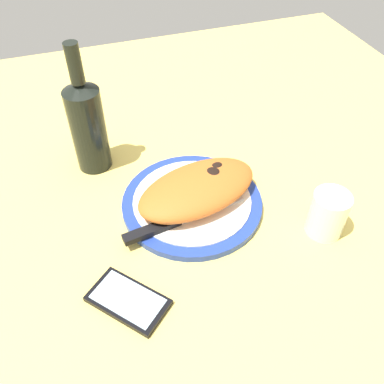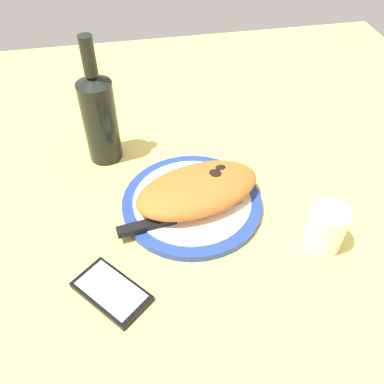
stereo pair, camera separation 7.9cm
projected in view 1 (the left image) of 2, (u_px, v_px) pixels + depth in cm
name	position (u px, v px, depth cm)	size (l,w,h in cm)	color
ground_plane	(192.00, 211.00, 82.86)	(150.00, 150.00, 3.00)	#EACC60
plate	(192.00, 203.00, 81.21)	(27.13, 27.13, 1.77)	#233D99
calzone	(197.00, 187.00, 79.32)	(26.92, 18.87, 5.05)	#C16023
fork	(188.00, 180.00, 84.27)	(15.93, 5.14, 0.40)	silver
knife	(167.00, 224.00, 75.39)	(24.25, 5.36, 1.20)	silver
smartphone	(128.00, 300.00, 66.30)	(13.45, 14.07, 1.16)	black
water_glass	(327.00, 216.00, 74.80)	(6.65, 6.65, 8.71)	silver
wine_bottle	(87.00, 124.00, 83.25)	(7.14, 7.14, 27.38)	black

